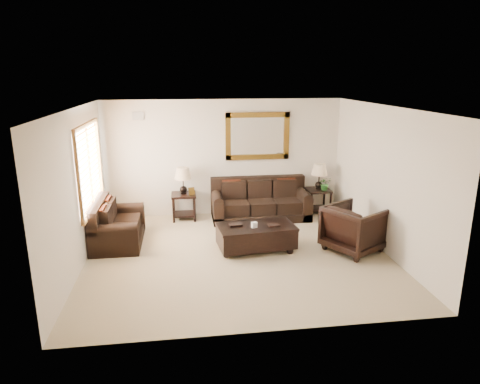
{
  "coord_description": "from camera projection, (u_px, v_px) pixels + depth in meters",
  "views": [
    {
      "loc": [
        -0.97,
        -7.3,
        3.25
      ],
      "look_at": [
        0.12,
        0.6,
        1.04
      ],
      "focal_mm": 32.0,
      "sensor_mm": 36.0,
      "label": 1
    }
  ],
  "objects": [
    {
      "name": "end_table_left",
      "position": [
        183.0,
        186.0,
        9.71
      ],
      "size": [
        0.55,
        0.55,
        1.22
      ],
      "color": "black",
      "rests_on": "room"
    },
    {
      "name": "coffee_table",
      "position": [
        256.0,
        235.0,
        8.1
      ],
      "size": [
        1.52,
        0.93,
        0.61
      ],
      "rotation": [
        0.0,
        0.0,
        0.11
      ],
      "color": "black",
      "rests_on": "room"
    },
    {
      "name": "loveseat",
      "position": [
        115.0,
        227.0,
        8.45
      ],
      "size": [
        0.91,
        1.54,
        0.87
      ],
      "rotation": [
        0.0,
        0.0,
        1.57
      ],
      "color": "black",
      "rests_on": "room"
    },
    {
      "name": "window",
      "position": [
        90.0,
        167.0,
        8.05
      ],
      "size": [
        0.07,
        1.96,
        1.66
      ],
      "color": "white",
      "rests_on": "room"
    },
    {
      "name": "air_vent",
      "position": [
        138.0,
        116.0,
        9.45
      ],
      "size": [
        0.25,
        0.02,
        0.18
      ],
      "primitive_type": "cube",
      "color": "#999999",
      "rests_on": "room"
    },
    {
      "name": "sofa",
      "position": [
        260.0,
        204.0,
        9.95
      ],
      "size": [
        2.23,
        0.96,
        0.91
      ],
      "color": "black",
      "rests_on": "room"
    },
    {
      "name": "end_table_right",
      "position": [
        319.0,
        181.0,
        10.13
      ],
      "size": [
        0.55,
        0.55,
        1.21
      ],
      "color": "black",
      "rests_on": "room"
    },
    {
      "name": "room",
      "position": [
        238.0,
        184.0,
        7.6
      ],
      "size": [
        5.51,
        5.01,
        2.71
      ],
      "color": "gray",
      "rests_on": "ground"
    },
    {
      "name": "mirror",
      "position": [
        258.0,
        136.0,
        9.93
      ],
      "size": [
        1.5,
        0.06,
        1.1
      ],
      "color": "#4F320F",
      "rests_on": "room"
    },
    {
      "name": "armchair",
      "position": [
        355.0,
        226.0,
        8.03
      ],
      "size": [
        1.25,
        1.27,
        0.98
      ],
      "primitive_type": "imported",
      "rotation": [
        0.0,
        0.0,
        2.11
      ],
      "color": "black",
      "rests_on": "floor"
    },
    {
      "name": "potted_plant",
      "position": [
        325.0,
        185.0,
        10.07
      ],
      "size": [
        0.29,
        0.32,
        0.24
      ],
      "primitive_type": "imported",
      "rotation": [
        0.0,
        0.0,
        -0.03
      ],
      "color": "#265F20",
      "rests_on": "end_table_right"
    }
  ]
}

